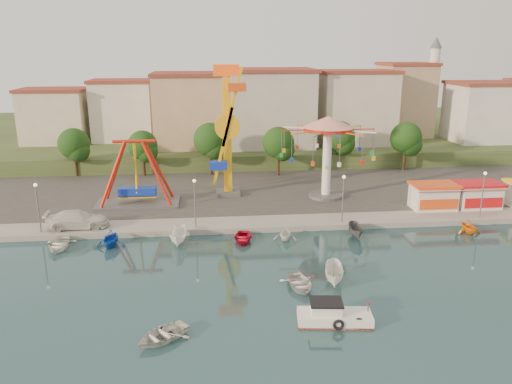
{
  "coord_description": "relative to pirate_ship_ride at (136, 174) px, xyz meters",
  "views": [
    {
      "loc": [
        -6.68,
        -37.66,
        19.04
      ],
      "look_at": [
        -1.42,
        14.0,
        4.0
      ],
      "focal_mm": 35.0,
      "sensor_mm": 36.0,
      "label": 1
    }
  ],
  "objects": [
    {
      "name": "tree_0",
      "position": [
        -10.85,
        15.11,
        1.08
      ],
      "size": [
        4.6,
        4.6,
        7.19
      ],
      "color": "#382314",
      "rests_on": "quay_deck"
    },
    {
      "name": "moored_boat_5",
      "position": [
        23.79,
        -12.07,
        -3.7
      ],
      "size": [
        1.64,
        3.67,
        1.38
      ],
      "primitive_type": "imported",
      "rotation": [
        0.0,
        0.0,
        -0.09
      ],
      "color": "#4F5054",
      "rests_on": "ground"
    },
    {
      "name": "building_2",
      "position": [
        6.97,
        30.09,
        4.22
      ],
      "size": [
        11.95,
        9.28,
        11.23
      ],
      "primitive_type": "cube",
      "color": "tan",
      "rests_on": "hill_terrace"
    },
    {
      "name": "cabin_motorboat",
      "position": [
        17.18,
        -28.41,
        -3.9
      ],
      "size": [
        5.48,
        2.61,
        1.86
      ],
      "rotation": [
        0.0,
        0.0,
        -0.12
      ],
      "color": "white",
      "rests_on": "ground"
    },
    {
      "name": "moored_boat_1",
      "position": [
        -1.23,
        -12.07,
        -3.53
      ],
      "size": [
        3.33,
        3.71,
        1.74
      ],
      "primitive_type": "imported",
      "rotation": [
        0.0,
        0.0,
        -0.16
      ],
      "color": "blue",
      "rests_on": "ground"
    },
    {
      "name": "moored_boat_3",
      "position": [
        11.94,
        -12.07,
        -4.01
      ],
      "size": [
        3.04,
        3.97,
        0.77
      ],
      "primitive_type": "imported",
      "rotation": [
        0.0,
        0.0,
        -0.11
      ],
      "color": "red",
      "rests_on": "ground"
    },
    {
      "name": "moored_boat_2",
      "position": [
        5.49,
        -12.07,
        -3.6
      ],
      "size": [
        1.84,
        4.2,
        1.58
      ],
      "primitive_type": "imported",
      "rotation": [
        0.0,
        0.0,
        -0.07
      ],
      "color": "white",
      "rests_on": "ground"
    },
    {
      "name": "moored_boat_4",
      "position": [
        16.36,
        -12.07,
        -3.67
      ],
      "size": [
        2.99,
        3.27,
        1.46
      ],
      "primitive_type": "imported",
      "rotation": [
        0.0,
        0.0,
        -0.25
      ],
      "color": "white",
      "rests_on": "ground"
    },
    {
      "name": "tree_1",
      "position": [
        -0.85,
        14.37,
        0.81
      ],
      "size": [
        4.35,
        4.35,
        6.8
      ],
      "color": "#382314",
      "rests_on": "quay_deck"
    },
    {
      "name": "tree_4",
      "position": [
        29.15,
        15.49,
        1.35
      ],
      "size": [
        4.86,
        4.86,
        7.6
      ],
      "color": "#382314",
      "rests_on": "quay_deck"
    },
    {
      "name": "building_6",
      "position": [
        59.3,
        26.91,
        4.78
      ],
      "size": [
        8.23,
        8.98,
        12.36
      ],
      "primitive_type": "cube",
      "color": "silver",
      "rests_on": "hill_terrace"
    },
    {
      "name": "tree_2",
      "position": [
        9.15,
        13.94,
        1.52
      ],
      "size": [
        5.02,
        5.02,
        7.85
      ],
      "color": "#382314",
      "rests_on": "quay_deck"
    },
    {
      "name": "rowboat_b",
      "position": [
        5.15,
        -29.35,
        -3.99
      ],
      "size": [
        4.73,
        4.57,
        0.8
      ],
      "primitive_type": "imported",
      "rotation": [
        0.0,
        0.0,
        -0.89
      ],
      "color": "silver",
      "rests_on": "ground"
    },
    {
      "name": "pirate_ship_ride",
      "position": [
        0.0,
        0.0,
        0.0
      ],
      "size": [
        10.0,
        5.0,
        8.0
      ],
      "color": "#59595E",
      "rests_on": "quay_deck"
    },
    {
      "name": "building_0",
      "position": [
        -18.22,
        24.2,
        4.54
      ],
      "size": [
        9.26,
        9.53,
        11.87
      ],
      "primitive_type": "cube",
      "color": "beige",
      "rests_on": "hill_terrace"
    },
    {
      "name": "quay_deck",
      "position": [
        15.15,
        40.13,
        -4.09
      ],
      "size": [
        200.0,
        100.0,
        0.6
      ],
      "primitive_type": "cube",
      "color": "#9E998E",
      "rests_on": "ground"
    },
    {
      "name": "ground",
      "position": [
        15.15,
        -21.87,
        -4.39
      ],
      "size": [
        200.0,
        200.0,
        0.0
      ],
      "primitive_type": "plane",
      "color": "#15323A",
      "rests_on": "ground"
    },
    {
      "name": "wave_swinger",
      "position": [
        23.58,
        0.62,
        3.8
      ],
      "size": [
        11.6,
        11.6,
        10.4
      ],
      "color": "#59595E",
      "rests_on": "quay_deck"
    },
    {
      "name": "skiff",
      "position": [
        18.9,
        -22.18,
        -3.6
      ],
      "size": [
        2.39,
        4.34,
        1.58
      ],
      "primitive_type": "imported",
      "rotation": [
        0.0,
        0.0,
        -0.22
      ],
      "color": "white",
      "rests_on": "ground"
    },
    {
      "name": "kamikaze_tower",
      "position": [
        11.33,
        2.85,
        4.2
      ],
      "size": [
        3.93,
        3.1,
        16.5
      ],
      "color": "#59595E",
      "rests_on": "quay_deck"
    },
    {
      "name": "tree_3",
      "position": [
        19.15,
        12.5,
        1.16
      ],
      "size": [
        4.68,
        4.68,
        7.32
      ],
      "color": "#382314",
      "rests_on": "quay_deck"
    },
    {
      "name": "lamp_post_1",
      "position": [
        7.15,
        -8.87,
        -1.29
      ],
      "size": [
        0.14,
        0.14,
        5.0
      ],
      "primitive_type": "cylinder",
      "color": "#59595E",
      "rests_on": "quay_deck"
    },
    {
      "name": "lamp_post_0",
      "position": [
        -8.85,
        -8.87,
        -1.29
      ],
      "size": [
        0.14,
        0.14,
        5.0
      ],
      "primitive_type": "cylinder",
      "color": "#59595E",
      "rests_on": "quay_deck"
    },
    {
      "name": "building_5",
      "position": [
        47.52,
        28.47,
        4.21
      ],
      "size": [
        12.77,
        10.96,
        11.21
      ],
      "primitive_type": "cube",
      "color": "tan",
      "rests_on": "hill_terrace"
    },
    {
      "name": "moored_boat_0",
      "position": [
        -6.26,
        -12.07,
        -3.98
      ],
      "size": [
        2.94,
        4.08,
        0.84
      ],
      "primitive_type": "imported",
      "rotation": [
        0.0,
        0.0,
        0.01
      ],
      "color": "white",
      "rests_on": "ground"
    },
    {
      "name": "hill_terrace",
      "position": [
        15.15,
        45.13,
        -2.89
      ],
      "size": [
        200.0,
        60.0,
        3.0
      ],
      "primitive_type": "cube",
      "color": "#384C26",
      "rests_on": "ground"
    },
    {
      "name": "building_1",
      "position": [
        -6.18,
        29.52,
        2.92
      ],
      "size": [
        12.33,
        9.01,
        8.63
      ],
      "primitive_type": "cube",
      "color": "silver",
      "rests_on": "hill_terrace"
    },
    {
      "name": "booth_mid",
      "position": [
        40.62,
        -5.38,
        -2.23
      ],
      "size": [
        5.4,
        3.78,
        3.08
      ],
      "color": "white",
      "rests_on": "quay_deck"
    },
    {
      "name": "van",
      "position": [
        -5.36,
        -7.87,
        -2.86
      ],
      "size": [
        6.53,
        2.93,
        1.86
      ],
      "primitive_type": "imported",
      "rotation": [
        0.0,
        0.0,
        1.62
      ],
      "color": "silver",
      "rests_on": "quay_deck"
    },
    {
      "name": "building_4",
      "position": [
        34.22,
        30.34,
        3.22
      ],
      "size": [
        10.75,
        9.23,
        9.24
      ],
      "primitive_type": "cube",
      "color": "beige",
      "rests_on": "hill_terrace"
    },
    {
      "name": "lamp_post_2",
      "position": [
        23.15,
        -8.87,
        -1.29
      ],
      "size": [
        0.14,
        0.14,
        5.0
      ],
      "primitive_type": "cylinder",
      "color": "#59595E",
      "rests_on": "quay_deck"
    },
    {
      "name": "tree_5",
      "position": [
        39.15,
        13.67,
        1.31
      ],
      "size": [
        4.83,
        4.83,
        7.54
      ],
      "color": "#382314",
      "rests_on": "quay_deck"
    },
    {
      "name": "rowboat_a",
      "position": [
        15.84,
        -22.76,
        -3.99
      ],
      "size": [
        3.22,
        4.2,
        0.81
      ],
      "primitive_type": "imported",
      "rotation": [
        0.0,
        0.0,
        0.12
      ],
      "color": "silver",
      "rests_on": "ground"
    },
    {
      "name": "booth_left",
      "position": [
        35.14,
        -5.38,
        -2.23
      ],
      "size": [
        5.4,
        3.78,
        3.08
      ],
      "color": "white",
      "rests_on": "quay_deck"
    },
    {
      "name": "minaret",
      "position": [
        51.15,
        32.13,
        8.15
      ],
      "size": [
        2.8,
        2.8,
        18.0
      ],
      "color": "silver",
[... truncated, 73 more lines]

